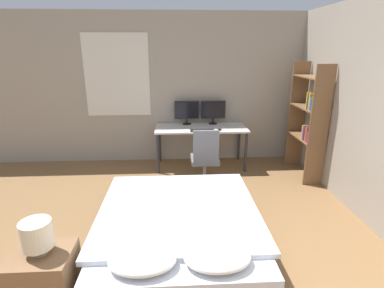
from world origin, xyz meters
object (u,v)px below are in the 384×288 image
nightstand (45,280)px  monitor_left (187,111)px  bedside_lamp (37,235)px  desk (201,132)px  office_chair (205,164)px  keyboard (202,130)px  bookshelf (310,118)px  monitor_right (213,111)px  computer_mouse (219,129)px  bed (179,232)px

nightstand → monitor_left: (1.32, 3.30, 0.72)m
bedside_lamp → desk: size_ratio=0.18×
office_chair → keyboard: bearing=89.2°
nightstand → bookshelf: (3.27, 2.50, 0.76)m
monitor_right → computer_mouse: bearing=-83.7°
nightstand → monitor_left: monitor_left is taller
computer_mouse → desk: bearing=141.3°
nightstand → keyboard: size_ratio=1.26×
keyboard → monitor_left: bearing=117.0°
monitor_right → computer_mouse: 0.53m
monitor_left → bookshelf: bearing=-22.3°
bed → bedside_lamp: (-1.12, -0.65, 0.46)m
bedside_lamp → computer_mouse: bedside_lamp is taller
bed → bedside_lamp: size_ratio=6.80×
office_chair → nightstand: bearing=-124.8°
bedside_lamp → monitor_right: monitor_right is taller
nightstand → bedside_lamp: bearing=-90.0°
computer_mouse → bed: bearing=-108.7°
desk → computer_mouse: (0.30, -0.24, 0.10)m
monitor_left → bedside_lamp: bearing=-111.7°
monitor_left → bookshelf: 2.11m
computer_mouse → office_chair: office_chair is taller
bedside_lamp → monitor_right: size_ratio=0.64×
office_chair → desk: bearing=89.4°
keyboard → bookshelf: 1.76m
keyboard → bookshelf: size_ratio=0.22×
bed → nightstand: 1.30m
monitor_right → keyboard: 0.58m
nightstand → keyboard: keyboard is taller
bed → bookshelf: (2.15, 1.85, 0.79)m
nightstand → keyboard: (1.56, 2.83, 0.49)m
monitor_left → computer_mouse: monitor_left is taller
desk → monitor_left: 0.47m
bedside_lamp → desk: 3.44m
bedside_lamp → computer_mouse: bearing=56.7°
monitor_left → computer_mouse: 0.75m
bedside_lamp → bookshelf: size_ratio=0.16×
bedside_lamp → keyboard: bedside_lamp is taller
bookshelf → nightstand: bearing=-142.5°
desk → keyboard: keyboard is taller
desk → bedside_lamp: bearing=-117.0°
desk → bookshelf: bookshelf is taller
keyboard → computer_mouse: computer_mouse is taller
bedside_lamp → bed: bearing=30.2°
nightstand → office_chair: (1.55, 2.23, 0.10)m
computer_mouse → bookshelf: size_ratio=0.04×
computer_mouse → nightstand: bearing=-123.3°
computer_mouse → keyboard: bearing=180.0°
bookshelf → monitor_right: bearing=151.4°
monitor_left → bookshelf: size_ratio=0.24×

